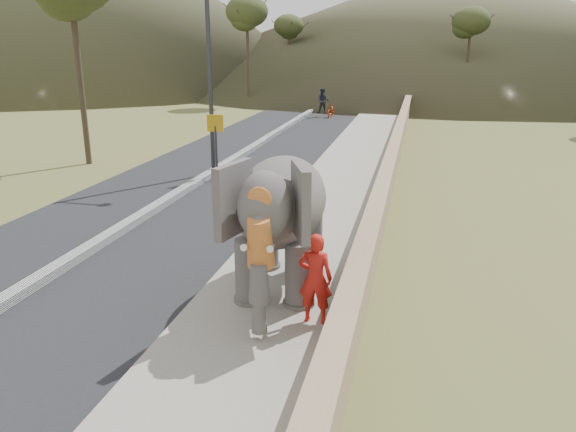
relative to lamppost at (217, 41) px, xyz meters
name	(u,v)px	position (x,y,z in m)	size (l,w,h in m)	color
ground	(237,369)	(4.69, -12.47, -4.87)	(160.00, 160.00, 0.00)	olive
road	(189,190)	(-0.31, -2.47, -4.86)	(7.00, 120.00, 0.03)	black
median	(188,187)	(-0.31, -2.47, -4.76)	(0.35, 120.00, 0.22)	black
walkway	(334,197)	(4.69, -2.47, -4.80)	(3.00, 120.00, 0.15)	#9E9687
parapet	(387,186)	(6.34, -2.47, -4.32)	(0.30, 120.00, 1.10)	tan
lamppost	(217,41)	(0.00, 0.00, 0.00)	(1.76, 0.36, 8.00)	#323338
signboard	(216,136)	(0.19, -0.97, -3.23)	(0.60, 0.08, 2.40)	#2D2D33
hill_far	(447,23)	(9.69, 57.53, 2.13)	(80.00, 80.00, 14.00)	brown
elephant_and_man	(282,221)	(4.71, -9.55, -3.36)	(2.34, 3.93, 2.75)	#605A57
motorcyclist	(328,106)	(1.22, 17.38, -4.14)	(1.31, 1.80, 1.89)	#962D0D
trees	(404,59)	(6.06, 15.04, -1.05)	(48.47, 44.98, 8.57)	#473828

